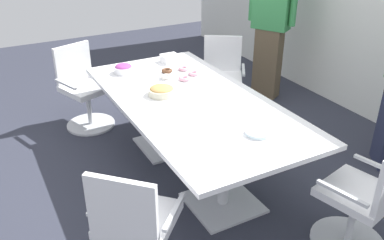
# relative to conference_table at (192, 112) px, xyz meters

# --- Properties ---
(ground_plane) EXTENTS (10.00, 10.00, 0.01)m
(ground_plane) POSITION_rel_conference_table_xyz_m (0.00, 0.00, -0.63)
(ground_plane) COLOR #2D303D
(conference_table) EXTENTS (2.40, 1.20, 0.75)m
(conference_table) POSITION_rel_conference_table_xyz_m (0.00, 0.00, 0.00)
(conference_table) COLOR white
(conference_table) RESTS_ON ground
(office_chair_0) EXTENTS (0.75, 0.75, 0.91)m
(office_chair_0) POSITION_rel_conference_table_xyz_m (-0.95, 0.91, -0.22)
(office_chair_0) COLOR silver
(office_chair_0) RESTS_ON ground
(office_chair_1) EXTENTS (0.69, 0.69, 0.91)m
(office_chair_1) POSITION_rel_conference_table_xyz_m (-1.43, -0.60, -0.22)
(office_chair_1) COLOR silver
(office_chair_1) RESTS_ON ground
(office_chair_2) EXTENTS (0.76, 0.76, 0.91)m
(office_chair_2) POSITION_rel_conference_table_xyz_m (0.95, -0.92, -0.22)
(office_chair_2) COLOR silver
(office_chair_2) RESTS_ON ground
(office_chair_3) EXTENTS (0.65, 0.65, 0.91)m
(office_chair_3) POSITION_rel_conference_table_xyz_m (1.43, 0.59, -0.22)
(office_chair_3) COLOR silver
(office_chair_3) RESTS_ON ground
(person_standing_0) EXTENTS (0.57, 0.41, 1.87)m
(person_standing_0) POSITION_rel_conference_table_xyz_m (-1.13, 1.71, 0.36)
(person_standing_0) COLOR brown
(person_standing_0) RESTS_ON ground
(snack_bowl_candy_mix) EXTENTS (0.19, 0.19, 0.10)m
(snack_bowl_candy_mix) POSITION_rel_conference_table_xyz_m (-0.89, -0.30, 0.17)
(snack_bowl_candy_mix) COLOR white
(snack_bowl_candy_mix) RESTS_ON conference_table
(snack_bowl_cookies) EXTENTS (0.24, 0.24, 0.09)m
(snack_bowl_cookies) POSITION_rel_conference_table_xyz_m (-0.21, -0.19, 0.17)
(snack_bowl_cookies) COLOR beige
(snack_bowl_cookies) RESTS_ON conference_table
(donut_platter) EXTENTS (0.39, 0.39, 0.04)m
(donut_platter) POSITION_rel_conference_table_xyz_m (-0.55, 0.15, 0.14)
(donut_platter) COLOR white
(donut_platter) RESTS_ON conference_table
(plate_stack) EXTENTS (0.19, 0.19, 0.03)m
(plate_stack) POSITION_rel_conference_table_xyz_m (0.78, 0.13, 0.14)
(plate_stack) COLOR white
(plate_stack) RESTS_ON conference_table
(napkin_pile) EXTENTS (0.18, 0.18, 0.08)m
(napkin_pile) POSITION_rel_conference_table_xyz_m (-0.97, 0.26, 0.16)
(napkin_pile) COLOR white
(napkin_pile) RESTS_ON conference_table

